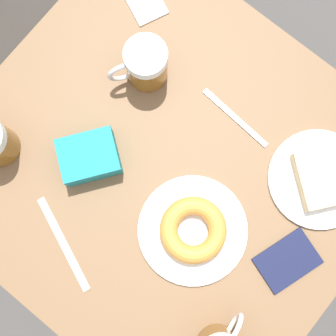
{
  "coord_description": "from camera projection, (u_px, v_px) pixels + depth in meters",
  "views": [
    {
      "loc": [
        -0.11,
        -0.09,
        1.78
      ],
      "look_at": [
        0.0,
        0.0,
        0.79
      ],
      "focal_mm": 50.0,
      "sensor_mm": 36.0,
      "label": 1
    }
  ],
  "objects": [
    {
      "name": "ground_plane",
      "position": [
        168.0,
        197.0,
        1.79
      ],
      "size": [
        8.0,
        8.0,
        0.0
      ],
      "primitive_type": "plane",
      "color": "#474442"
    },
    {
      "name": "table",
      "position": [
        168.0,
        174.0,
        1.1
      ],
      "size": [
        0.83,
        0.89,
        0.77
      ],
      "color": "brown",
      "rests_on": "ground_plane"
    },
    {
      "name": "plate_with_cake",
      "position": [
        319.0,
        179.0,
        1.01
      ],
      "size": [
        0.22,
        0.22,
        0.04
      ],
      "color": "white",
      "rests_on": "table"
    },
    {
      "name": "plate_with_donut",
      "position": [
        193.0,
        230.0,
        0.99
      ],
      "size": [
        0.24,
        0.24,
        0.05
      ],
      "color": "white",
      "rests_on": "table"
    },
    {
      "name": "beer_mug_right",
      "position": [
        145.0,
        65.0,
        1.0
      ],
      "size": [
        0.12,
        0.1,
        0.12
      ],
      "color": "#8C5619",
      "rests_on": "table"
    },
    {
      "name": "fork",
      "position": [
        235.0,
        118.0,
        1.04
      ],
      "size": [
        0.03,
        0.19,
        0.0
      ],
      "rotation": [
        0.0,
        0.0,
        6.21
      ],
      "color": "silver",
      "rests_on": "table"
    },
    {
      "name": "knife",
      "position": [
        64.0,
        244.0,
        1.0
      ],
      "size": [
        0.1,
        0.21,
        0.0
      ],
      "rotation": [
        0.0,
        0.0,
        5.89
      ],
      "color": "silver",
      "rests_on": "table"
    },
    {
      "name": "passport_near_edge",
      "position": [
        287.0,
        261.0,
        0.99
      ],
      "size": [
        0.15,
        0.12,
        0.01
      ],
      "rotation": [
        0.0,
        0.0,
        1.25
      ],
      "color": "#141938",
      "rests_on": "table"
    },
    {
      "name": "blue_pouch",
      "position": [
        89.0,
        157.0,
        1.0
      ],
      "size": [
        0.16,
        0.15,
        0.06
      ],
      "rotation": [
        0.0,
        0.0,
        2.51
      ],
      "color": "teal",
      "rests_on": "table"
    }
  ]
}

